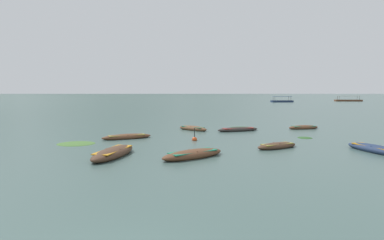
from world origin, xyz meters
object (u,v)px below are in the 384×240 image
(rowboat_2, at_px, (127,137))
(rowboat_5, at_px, (238,130))
(mooring_buoy, at_px, (194,139))
(rowboat_7, at_px, (277,146))
(rowboat_0, at_px, (376,149))
(ferry_0, at_px, (348,100))
(rowboat_6, at_px, (303,127))
(rowboat_1, at_px, (113,153))
(ferry_1, at_px, (282,101))
(rowboat_4, at_px, (193,128))
(rowboat_3, at_px, (193,154))

(rowboat_2, distance_m, rowboat_5, 11.00)
(mooring_buoy, bearing_deg, rowboat_7, -29.46)
(rowboat_0, height_order, rowboat_5, rowboat_0)
(rowboat_0, xyz_separation_m, ferry_0, (55.70, 112.91, 0.27))
(rowboat_5, xyz_separation_m, rowboat_6, (7.10, 1.89, -0.00))
(rowboat_1, relative_size, ferry_1, 0.54)
(ferry_1, xyz_separation_m, mooring_buoy, (-34.52, -95.65, -0.34))
(mooring_buoy, bearing_deg, rowboat_1, -128.80)
(rowboat_6, height_order, ferry_0, ferry_0)
(rowboat_5, bearing_deg, rowboat_0, -55.03)
(rowboat_4, xyz_separation_m, ferry_1, (34.70, 89.11, 0.27))
(rowboat_0, height_order, rowboat_1, rowboat_1)
(rowboat_6, distance_m, ferry_0, 115.11)
(rowboat_6, relative_size, rowboat_7, 1.04)
(rowboat_2, bearing_deg, rowboat_0, -17.54)
(ferry_0, bearing_deg, rowboat_7, -118.89)
(rowboat_4, relative_size, rowboat_6, 0.94)
(rowboat_5, relative_size, rowboat_6, 1.25)
(rowboat_4, relative_size, ferry_0, 0.30)
(rowboat_5, bearing_deg, rowboat_1, -127.52)
(rowboat_3, height_order, rowboat_7, rowboat_3)
(rowboat_6, bearing_deg, rowboat_3, -129.35)
(rowboat_5, distance_m, rowboat_6, 7.35)
(ferry_0, bearing_deg, rowboat_5, -121.54)
(rowboat_1, bearing_deg, rowboat_3, -3.07)
(rowboat_4, xyz_separation_m, rowboat_7, (5.81, -9.72, -0.02))
(rowboat_7, xyz_separation_m, mooring_buoy, (-5.64, 3.18, -0.05))
(rowboat_7, bearing_deg, mooring_buoy, 150.54)
(rowboat_0, height_order, rowboat_3, rowboat_3)
(ferry_1, bearing_deg, rowboat_2, -112.92)
(rowboat_6, distance_m, rowboat_7, 12.32)
(rowboat_7, bearing_deg, rowboat_0, -12.86)
(rowboat_1, bearing_deg, rowboat_6, 40.28)
(rowboat_2, height_order, mooring_buoy, mooring_buoy)
(rowboat_2, relative_size, rowboat_6, 1.16)
(ferry_0, relative_size, ferry_1, 1.31)
(rowboat_0, height_order, rowboat_6, rowboat_0)
(rowboat_2, relative_size, ferry_1, 0.48)
(rowboat_6, bearing_deg, ferry_1, 75.25)
(rowboat_3, height_order, ferry_0, ferry_0)
(rowboat_0, height_order, rowboat_2, rowboat_0)
(rowboat_3, relative_size, rowboat_7, 1.21)
(ferry_0, xyz_separation_m, mooring_buoy, (-67.21, -108.39, -0.34))
(rowboat_5, bearing_deg, mooring_buoy, -126.15)
(rowboat_0, relative_size, rowboat_5, 1.00)
(mooring_buoy, bearing_deg, ferry_1, 70.16)
(rowboat_1, relative_size, rowboat_7, 1.35)
(ferry_0, bearing_deg, ferry_1, -158.71)
(rowboat_4, bearing_deg, rowboat_7, -59.13)
(rowboat_0, distance_m, ferry_1, 102.78)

